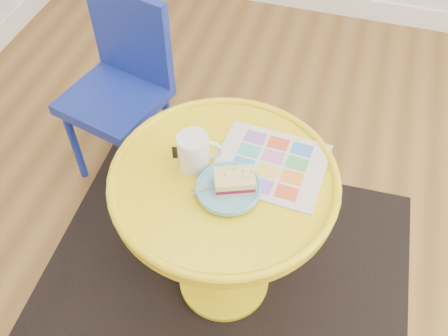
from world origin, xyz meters
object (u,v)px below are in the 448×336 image
(side_table, at_px, (224,213))
(chair, at_px, (122,81))
(mug, at_px, (194,151))
(plate, at_px, (228,188))
(newspaper, at_px, (270,164))

(side_table, bearing_deg, chair, 139.41)
(side_table, relative_size, mug, 5.29)
(chair, distance_m, plate, 0.78)
(plate, bearing_deg, chair, 138.04)
(side_table, distance_m, chair, 0.71)
(side_table, bearing_deg, mug, 168.63)
(chair, height_order, newspaper, chair)
(side_table, xyz_separation_m, plate, (0.03, -0.05, 0.19))
(newspaper, xyz_separation_m, plate, (-0.08, -0.13, 0.01))
(side_table, distance_m, newspaper, 0.22)
(side_table, relative_size, plate, 3.67)
(side_table, height_order, mug, mug)
(newspaper, height_order, plate, plate)
(newspaper, bearing_deg, side_table, -140.72)
(mug, distance_m, plate, 0.14)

